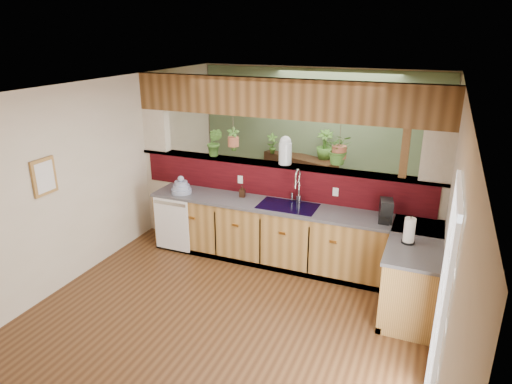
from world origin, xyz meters
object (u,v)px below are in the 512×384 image
at_px(paper_towel, 409,231).
at_px(shelving_console, 299,181).
at_px(glass_jar, 285,150).
at_px(coffee_maker, 386,212).
at_px(faucet, 298,185).
at_px(dish_stack, 181,188).
at_px(soap_dispenser, 242,191).

relative_size(paper_towel, shelving_console, 0.22).
bearing_deg(glass_jar, coffee_maker, -15.33).
distance_m(faucet, dish_stack, 1.78).
height_order(soap_dispenser, coffee_maker, coffee_maker).
xyz_separation_m(soap_dispenser, shelving_console, (0.22, 2.17, -0.49)).
bearing_deg(glass_jar, paper_towel, -27.37).
bearing_deg(dish_stack, coffee_maker, 1.01).
bearing_deg(soap_dispenser, dish_stack, -168.28).
height_order(paper_towel, shelving_console, paper_towel).
bearing_deg(paper_towel, soap_dispenser, 164.24).
height_order(faucet, paper_towel, faucet).
xyz_separation_m(faucet, soap_dispenser, (-0.83, -0.05, -0.19)).
distance_m(faucet, coffee_maker, 1.26).
height_order(coffee_maker, glass_jar, glass_jar).
bearing_deg(faucet, dish_stack, -172.14).
height_order(soap_dispenser, glass_jar, glass_jar).
xyz_separation_m(coffee_maker, paper_towel, (0.33, -0.54, 0.01)).
bearing_deg(shelving_console, coffee_maker, -30.19).
bearing_deg(shelving_console, paper_towel, -31.44).
distance_m(faucet, paper_towel, 1.73).
bearing_deg(glass_jar, soap_dispenser, -153.76).
bearing_deg(soap_dispenser, shelving_console, 84.29).
xyz_separation_m(glass_jar, shelving_console, (-0.34, 1.90, -1.10)).
bearing_deg(glass_jar, faucet, -39.57).
relative_size(faucet, paper_towel, 1.59).
xyz_separation_m(faucet, glass_jar, (-0.27, 0.22, 0.42)).
distance_m(dish_stack, soap_dispenser, 0.94).
height_order(dish_stack, coffee_maker, coffee_maker).
bearing_deg(shelving_console, faucet, -52.75).
bearing_deg(coffee_maker, glass_jar, 153.72).
bearing_deg(coffee_maker, dish_stack, 170.05).
distance_m(dish_stack, glass_jar, 1.67).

